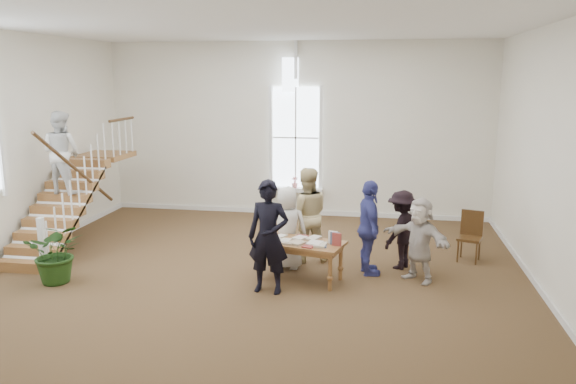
% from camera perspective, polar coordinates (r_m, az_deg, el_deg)
% --- Properties ---
extents(ground, '(10.00, 10.00, 0.00)m').
position_cam_1_polar(ground, '(10.80, -2.94, -7.91)').
color(ground, '#49351C').
rests_on(ground, ground).
extents(room_shell, '(10.49, 10.00, 10.00)m').
position_cam_1_polar(room_shell, '(14.85, 0.74, -0.82)').
color(room_shell, white).
rests_on(room_shell, ground).
extents(staircase, '(1.10, 4.10, 2.92)m').
position_cam_1_polar(staircase, '(12.71, -21.74, 1.80)').
color(staircase, brown).
rests_on(staircase, ground).
extents(library_table, '(1.67, 1.12, 0.78)m').
position_cam_1_polar(library_table, '(10.09, 1.23, -5.50)').
color(library_table, brown).
rests_on(library_table, ground).
extents(police_officer, '(0.75, 0.53, 1.94)m').
position_cam_1_polar(police_officer, '(9.47, -2.00, -4.58)').
color(police_officer, black).
rests_on(police_officer, ground).
extents(elderly_woman, '(0.79, 0.52, 1.60)m').
position_cam_1_polar(elderly_woman, '(10.68, -0.10, -3.64)').
color(elderly_woman, silver).
rests_on(elderly_woman, ground).
extents(person_yellow, '(1.06, 0.91, 1.88)m').
position_cam_1_polar(person_yellow, '(11.08, 1.87, -2.32)').
color(person_yellow, '#D5BF85').
rests_on(person_yellow, ground).
extents(woman_cluster_a, '(0.67, 1.11, 1.77)m').
position_cam_1_polar(woman_cluster_a, '(10.43, 8.24, -3.63)').
color(woman_cluster_a, '#393D88').
rests_on(woman_cluster_a, ground).
extents(woman_cluster_b, '(0.98, 1.13, 1.51)m').
position_cam_1_polar(woman_cluster_b, '(10.91, 11.44, -3.77)').
color(woman_cluster_b, black).
rests_on(woman_cluster_b, ground).
extents(woman_cluster_c, '(1.36, 1.27, 1.53)m').
position_cam_1_polar(woman_cluster_c, '(10.29, 13.21, -4.74)').
color(woman_cluster_c, beige).
rests_on(woman_cluster_c, ground).
extents(floor_plant, '(1.24, 1.17, 1.11)m').
position_cam_1_polar(floor_plant, '(10.82, -22.43, -5.69)').
color(floor_plant, '#1C3D13').
rests_on(floor_plant, ground).
extents(side_chair, '(0.55, 0.55, 1.00)m').
position_cam_1_polar(side_chair, '(11.77, 18.05, -3.97)').
color(side_chair, '#321E0D').
rests_on(side_chair, ground).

